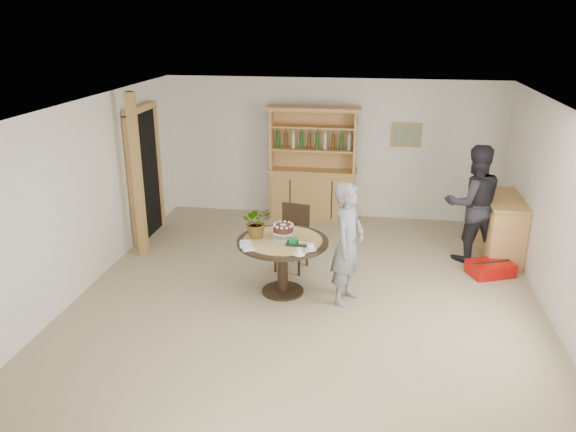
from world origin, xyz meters
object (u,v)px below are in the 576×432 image
at_px(dining_table, 283,251).
at_px(adult_person, 473,203).
at_px(teen_boy, 348,244).
at_px(dining_chair, 293,233).
at_px(hutch, 313,182).
at_px(red_suitcase, 490,268).
at_px(sideboard, 501,227).

bearing_deg(dining_table, adult_person, 30.57).
xyz_separation_m(teen_boy, adult_person, (1.75, 1.64, 0.09)).
bearing_deg(dining_chair, hutch, 100.18).
distance_m(adult_person, red_suitcase, 0.99).
relative_size(sideboard, dining_table, 1.05).
relative_size(hutch, dining_chair, 2.16).
bearing_deg(adult_person, dining_table, 16.20).
height_order(dining_table, dining_chair, dining_chair).
relative_size(sideboard, dining_chair, 1.33).
bearing_deg(adult_person, sideboard, -172.79).
bearing_deg(dining_chair, sideboard, 27.37).
distance_m(hutch, dining_table, 2.97).
relative_size(teen_boy, red_suitcase, 2.25).
bearing_deg(dining_table, sideboard, 29.25).
relative_size(teen_boy, adult_person, 0.90).
relative_size(hutch, red_suitcase, 2.88).
xyz_separation_m(dining_chair, teen_boy, (0.83, -0.93, 0.26)).
distance_m(hutch, red_suitcase, 3.48).
bearing_deg(dining_chair, dining_table, -80.02).
height_order(adult_person, red_suitcase, adult_person).
relative_size(dining_chair, teen_boy, 0.59).
bearing_deg(red_suitcase, adult_person, 91.20).
height_order(hutch, dining_table, hutch).
bearing_deg(adult_person, teen_boy, 28.68).
relative_size(sideboard, adult_person, 0.71).
bearing_deg(dining_table, red_suitcase, 19.18).
height_order(sideboard, adult_person, adult_person).
height_order(sideboard, red_suitcase, sideboard).
xyz_separation_m(hutch, adult_person, (2.56, -1.43, 0.20)).
distance_m(dining_table, dining_chair, 0.83).
xyz_separation_m(teen_boy, red_suitcase, (2.00, 1.09, -0.70)).
relative_size(dining_chair, adult_person, 0.53).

